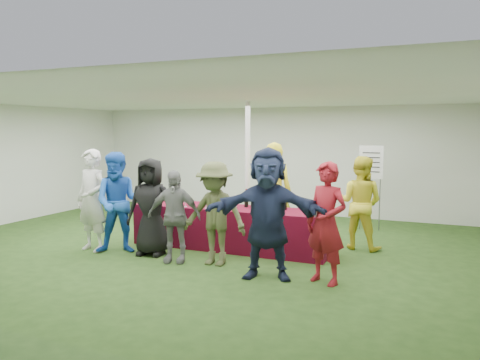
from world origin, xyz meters
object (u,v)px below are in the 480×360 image
at_px(staff_back, 360,203).
at_px(customer_5, 267,213).
at_px(serving_table, 230,228).
at_px(customer_2, 151,207).
at_px(customer_0, 92,200).
at_px(wine_list_sign, 371,169).
at_px(dump_bucket, 315,210).
at_px(staff_pourer, 273,193).
at_px(customer_1, 119,203).
at_px(customer_4, 215,214).
at_px(customer_3, 174,216).
at_px(customer_6, 326,223).

relative_size(staff_back, customer_5, 0.88).
xyz_separation_m(serving_table, customer_2, (-1.06, -0.91, 0.45)).
xyz_separation_m(serving_table, customer_5, (1.19, -1.32, 0.57)).
height_order(staff_back, customer_0, customer_0).
bearing_deg(customer_5, wine_list_sign, 63.91).
distance_m(wine_list_sign, customer_2, 4.77).
xyz_separation_m(dump_bucket, staff_pourer, (-1.02, 0.88, 0.11)).
xyz_separation_m(staff_back, customer_1, (-3.79, -1.91, 0.04)).
relative_size(serving_table, customer_4, 2.19).
bearing_deg(serving_table, customer_0, -153.51).
relative_size(dump_bucket, wine_list_sign, 0.15).
bearing_deg(customer_2, staff_back, 19.98).
height_order(staff_pourer, customer_3, staff_pourer).
bearing_deg(serving_table, customer_1, -148.54).
bearing_deg(customer_2, customer_5, -19.81).
relative_size(staff_pourer, customer_4, 1.16).
height_order(customer_2, customer_5, customer_5).
relative_size(staff_pourer, customer_3, 1.28).
bearing_deg(dump_bucket, customer_3, -156.25).
xyz_separation_m(wine_list_sign, customer_4, (-1.88, -3.66, -0.49)).
height_order(customer_0, customer_6, customer_0).
relative_size(customer_0, customer_1, 1.03).
bearing_deg(customer_4, customer_1, 179.41).
bearing_deg(customer_5, customer_0, 162.65).
distance_m(staff_pourer, customer_1, 2.79).
distance_m(customer_0, customer_4, 2.38).
height_order(customer_5, customer_6, customer_5).
distance_m(customer_1, customer_5, 2.86).
distance_m(customer_4, customer_5, 1.03).
relative_size(wine_list_sign, customer_4, 1.10).
xyz_separation_m(customer_2, customer_4, (1.27, -0.12, -0.01)).
bearing_deg(customer_4, customer_5, -16.64).
bearing_deg(customer_6, customer_1, -161.27).
height_order(wine_list_sign, customer_0, wine_list_sign).
height_order(serving_table, dump_bucket, dump_bucket).
bearing_deg(customer_2, customer_4, -14.75).
relative_size(dump_bucket, customer_4, 0.16).
relative_size(customer_2, customer_6, 0.97).
height_order(dump_bucket, customer_1, customer_1).
xyz_separation_m(dump_bucket, customer_4, (-1.41, -0.81, -0.02)).
bearing_deg(customer_6, serving_table, 170.93).
bearing_deg(customer_1, staff_back, -1.41).
bearing_deg(customer_4, staff_back, 44.90).
height_order(dump_bucket, staff_pourer, staff_pourer).
bearing_deg(customer_6, customer_4, -164.10).
height_order(staff_back, customer_5, customer_5).
bearing_deg(dump_bucket, staff_pourer, 139.26).
bearing_deg(staff_back, customer_5, 75.78).
bearing_deg(staff_back, customer_4, 53.88).
height_order(customer_4, customer_6, customer_6).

